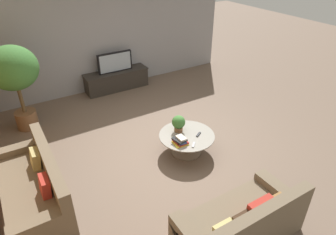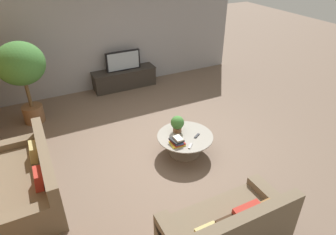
# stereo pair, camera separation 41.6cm
# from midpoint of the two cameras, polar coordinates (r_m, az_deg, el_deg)

# --- Properties ---
(ground_plane) EXTENTS (24.00, 24.00, 0.00)m
(ground_plane) POSITION_cam_midpoint_polar(r_m,az_deg,el_deg) (6.25, 1.37, -4.82)
(ground_plane) COLOR brown
(back_wall_stone) EXTENTS (7.40, 0.12, 3.00)m
(back_wall_stone) POSITION_cam_midpoint_polar(r_m,az_deg,el_deg) (8.37, -9.38, 15.68)
(back_wall_stone) COLOR #939399
(back_wall_stone) RESTS_ON ground
(media_console) EXTENTS (1.76, 0.50, 0.53)m
(media_console) POSITION_cam_midpoint_polar(r_m,az_deg,el_deg) (8.53, -6.91, 7.42)
(media_console) COLOR #2D2823
(media_console) RESTS_ON ground
(television) EXTENTS (0.95, 0.13, 0.53)m
(television) POSITION_cam_midpoint_polar(r_m,az_deg,el_deg) (8.34, -7.13, 10.64)
(television) COLOR black
(television) RESTS_ON media_console
(coffee_table) EXTENTS (1.07, 1.07, 0.41)m
(coffee_table) POSITION_cam_midpoint_polar(r_m,az_deg,el_deg) (5.82, 5.29, -4.49)
(coffee_table) COLOR #756656
(coffee_table) RESTS_ON ground
(couch_by_wall) EXTENTS (0.84, 2.05, 0.84)m
(couch_by_wall) POSITION_cam_midpoint_polar(r_m,az_deg,el_deg) (5.35, -22.64, -11.03)
(couch_by_wall) COLOR brown
(couch_by_wall) RESTS_ON ground
(couch_near_entry) EXTENTS (1.77, 0.84, 0.84)m
(couch_near_entry) POSITION_cam_midpoint_polar(r_m,az_deg,el_deg) (4.42, 14.11, -19.88)
(couch_near_entry) COLOR brown
(couch_near_entry) RESTS_ON ground
(potted_palm_tall) EXTENTS (1.01, 1.01, 1.87)m
(potted_palm_tall) POSITION_cam_midpoint_polar(r_m,az_deg,el_deg) (6.99, -24.63, 8.55)
(potted_palm_tall) COLOR brown
(potted_palm_tall) RESTS_ON ground
(potted_plant_tabletop) EXTENTS (0.26, 0.26, 0.34)m
(potted_plant_tabletop) POSITION_cam_midpoint_polar(r_m,az_deg,el_deg) (5.77, 3.87, -1.17)
(potted_plant_tabletop) COLOR brown
(potted_plant_tabletop) RESTS_ON coffee_table
(book_stack) EXTENTS (0.27, 0.29, 0.14)m
(book_stack) POSITION_cam_midpoint_polar(r_m,az_deg,el_deg) (5.50, 3.95, -4.55)
(book_stack) COLOR gold
(book_stack) RESTS_ON coffee_table
(remote_black) EXTENTS (0.16, 0.12, 0.02)m
(remote_black) POSITION_cam_midpoint_polar(r_m,az_deg,el_deg) (5.76, 7.59, -3.51)
(remote_black) COLOR black
(remote_black) RESTS_ON coffee_table
(remote_silver) EXTENTS (0.14, 0.14, 0.02)m
(remote_silver) POSITION_cam_midpoint_polar(r_m,az_deg,el_deg) (5.48, 6.44, -5.45)
(remote_silver) COLOR gray
(remote_silver) RESTS_ON coffee_table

